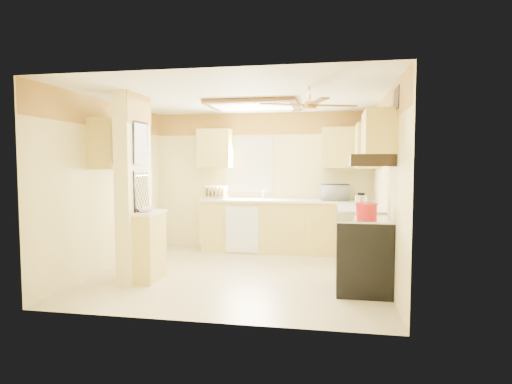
% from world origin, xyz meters
% --- Properties ---
extents(floor, '(4.00, 4.00, 0.00)m').
position_xyz_m(floor, '(0.00, 0.00, 0.00)').
color(floor, beige).
rests_on(floor, ground).
extents(ceiling, '(4.00, 4.00, 0.00)m').
position_xyz_m(ceiling, '(0.00, 0.00, 2.50)').
color(ceiling, white).
rests_on(ceiling, wall_back).
extents(wall_back, '(4.00, 0.00, 4.00)m').
position_xyz_m(wall_back, '(0.00, 1.90, 1.25)').
color(wall_back, '#F7E696').
rests_on(wall_back, floor).
extents(wall_front, '(4.00, 0.00, 4.00)m').
position_xyz_m(wall_front, '(0.00, -1.90, 1.25)').
color(wall_front, '#F7E696').
rests_on(wall_front, floor).
extents(wall_left, '(0.00, 3.80, 3.80)m').
position_xyz_m(wall_left, '(-2.00, 0.00, 1.25)').
color(wall_left, '#F7E696').
rests_on(wall_left, floor).
extents(wall_right, '(0.00, 3.80, 3.80)m').
position_xyz_m(wall_right, '(2.00, 0.00, 1.25)').
color(wall_right, '#F7E696').
rests_on(wall_right, floor).
extents(wallpaper_border, '(4.00, 0.02, 0.40)m').
position_xyz_m(wallpaper_border, '(0.00, 1.88, 2.30)').
color(wallpaper_border, '#FFC34B').
rests_on(wallpaper_border, wall_back).
extents(partition_column, '(0.20, 0.70, 2.50)m').
position_xyz_m(partition_column, '(-1.35, -0.55, 1.25)').
color(partition_column, '#F7E696').
rests_on(partition_column, floor).
extents(partition_ledge, '(0.25, 0.55, 0.90)m').
position_xyz_m(partition_ledge, '(-1.13, -0.55, 0.45)').
color(partition_ledge, '#E7CF5F').
rests_on(partition_ledge, floor).
extents(ledge_top, '(0.28, 0.58, 0.04)m').
position_xyz_m(ledge_top, '(-1.13, -0.55, 0.92)').
color(ledge_top, white).
rests_on(ledge_top, partition_ledge).
extents(lower_cabinets_back, '(3.00, 0.60, 0.90)m').
position_xyz_m(lower_cabinets_back, '(0.50, 1.60, 0.45)').
color(lower_cabinets_back, '#E7CF5F').
rests_on(lower_cabinets_back, floor).
extents(lower_cabinets_right, '(0.60, 1.40, 0.90)m').
position_xyz_m(lower_cabinets_right, '(1.70, 0.60, 0.45)').
color(lower_cabinets_right, '#E7CF5F').
rests_on(lower_cabinets_right, floor).
extents(countertop_back, '(3.04, 0.64, 0.04)m').
position_xyz_m(countertop_back, '(0.50, 1.59, 0.92)').
color(countertop_back, white).
rests_on(countertop_back, lower_cabinets_back).
extents(countertop_right, '(0.64, 1.44, 0.04)m').
position_xyz_m(countertop_right, '(1.69, 0.60, 0.92)').
color(countertop_right, white).
rests_on(countertop_right, lower_cabinets_right).
extents(dishwasher_panel, '(0.58, 0.02, 0.80)m').
position_xyz_m(dishwasher_panel, '(-0.25, 1.29, 0.43)').
color(dishwasher_panel, white).
rests_on(dishwasher_panel, lower_cabinets_back).
extents(window, '(0.92, 0.02, 1.02)m').
position_xyz_m(window, '(-0.25, 1.89, 1.55)').
color(window, white).
rests_on(window, wall_back).
extents(upper_cab_back_left, '(0.60, 0.35, 0.70)m').
position_xyz_m(upper_cab_back_left, '(-0.85, 1.72, 1.85)').
color(upper_cab_back_left, '#E7CF5F').
rests_on(upper_cab_back_left, wall_back).
extents(upper_cab_back_right, '(0.90, 0.35, 0.70)m').
position_xyz_m(upper_cab_back_right, '(1.55, 1.72, 1.85)').
color(upper_cab_back_right, '#E7CF5F').
rests_on(upper_cab_back_right, wall_back).
extents(upper_cab_right, '(0.35, 1.00, 0.70)m').
position_xyz_m(upper_cab_right, '(1.82, 1.25, 1.85)').
color(upper_cab_right, '#E7CF5F').
rests_on(upper_cab_right, wall_right).
extents(upper_cab_left_wall, '(0.35, 0.75, 0.70)m').
position_xyz_m(upper_cab_left_wall, '(-1.82, -0.25, 1.85)').
color(upper_cab_left_wall, '#E7CF5F').
rests_on(upper_cab_left_wall, wall_left).
extents(upper_cab_over_stove, '(0.35, 0.76, 0.52)m').
position_xyz_m(upper_cab_over_stove, '(1.82, -0.55, 1.95)').
color(upper_cab_over_stove, '#E7CF5F').
rests_on(upper_cab_over_stove, wall_right).
extents(stove, '(0.68, 0.77, 0.92)m').
position_xyz_m(stove, '(1.67, -0.55, 0.46)').
color(stove, black).
rests_on(stove, floor).
extents(range_hood, '(0.50, 0.76, 0.14)m').
position_xyz_m(range_hood, '(1.74, -0.55, 1.62)').
color(range_hood, black).
rests_on(range_hood, upper_cab_over_stove).
extents(poster_menu, '(0.02, 0.42, 0.57)m').
position_xyz_m(poster_menu, '(-1.24, -0.55, 1.85)').
color(poster_menu, black).
rests_on(poster_menu, partition_column).
extents(poster_nashville, '(0.02, 0.42, 0.57)m').
position_xyz_m(poster_nashville, '(-1.24, -0.55, 1.20)').
color(poster_nashville, black).
rests_on(poster_nashville, partition_column).
extents(ceiling_light_panel, '(1.35, 0.95, 0.06)m').
position_xyz_m(ceiling_light_panel, '(0.10, 0.50, 2.46)').
color(ceiling_light_panel, brown).
rests_on(ceiling_light_panel, ceiling).
extents(ceiling_fan, '(1.15, 1.15, 0.26)m').
position_xyz_m(ceiling_fan, '(1.00, -0.70, 2.29)').
color(ceiling_fan, gold).
rests_on(ceiling_fan, ceiling).
extents(vent_grate, '(0.02, 0.40, 0.25)m').
position_xyz_m(vent_grate, '(1.98, -0.90, 2.30)').
color(vent_grate, black).
rests_on(vent_grate, wall_right).
extents(microwave, '(0.50, 0.35, 0.27)m').
position_xyz_m(microwave, '(1.34, 1.60, 1.08)').
color(microwave, white).
rests_on(microwave, countertop_back).
extents(bowl, '(0.33, 0.33, 0.06)m').
position_xyz_m(bowl, '(-1.15, -0.62, 0.97)').
color(bowl, white).
rests_on(bowl, ledge_top).
extents(dutch_oven, '(0.28, 0.28, 0.18)m').
position_xyz_m(dutch_oven, '(1.70, -0.57, 1.01)').
color(dutch_oven, red).
rests_on(dutch_oven, stove).
extents(kettle, '(0.16, 0.16, 0.25)m').
position_xyz_m(kettle, '(1.67, 0.01, 1.05)').
color(kettle, silver).
rests_on(kettle, countertop_right).
extents(dish_rack, '(0.42, 0.33, 0.23)m').
position_xyz_m(dish_rack, '(-0.80, 1.57, 1.02)').
color(dish_rack, tan).
rests_on(dish_rack, countertop_back).
extents(utensil_crock, '(0.11, 0.11, 0.21)m').
position_xyz_m(utensil_crock, '(0.08, 1.71, 1.01)').
color(utensil_crock, white).
rests_on(utensil_crock, countertop_back).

